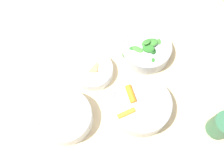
# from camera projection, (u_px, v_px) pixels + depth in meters

# --- Properties ---
(ground_plane) EXTENTS (10.00, 10.00, 0.00)m
(ground_plane) POSITION_uv_depth(u_px,v_px,m) (105.00, 138.00, 1.55)
(ground_plane) COLOR gray
(dining_table) EXTENTS (0.98, 0.90, 0.77)m
(dining_table) POSITION_uv_depth(u_px,v_px,m) (101.00, 106.00, 0.96)
(dining_table) COLOR beige
(dining_table) RESTS_ON ground_plane
(bowl_carrots) EXTENTS (0.19, 0.19, 0.08)m
(bowl_carrots) POSITION_uv_depth(u_px,v_px,m) (141.00, 105.00, 0.79)
(bowl_carrots) COLOR silver
(bowl_carrots) RESTS_ON dining_table
(bowl_greens) EXTENTS (0.18, 0.18, 0.08)m
(bowl_greens) POSITION_uv_depth(u_px,v_px,m) (146.00, 49.00, 0.88)
(bowl_greens) COLOR silver
(bowl_greens) RESTS_ON dining_table
(bowl_beans_hotdog) EXTENTS (0.17, 0.17, 0.06)m
(bowl_beans_hotdog) POSITION_uv_depth(u_px,v_px,m) (65.00, 117.00, 0.78)
(bowl_beans_hotdog) COLOR silver
(bowl_beans_hotdog) RESTS_ON dining_table
(bowl_cookies) EXTENTS (0.14, 0.14, 0.04)m
(bowl_cookies) POSITION_uv_depth(u_px,v_px,m) (93.00, 70.00, 0.86)
(bowl_cookies) COLOR silver
(bowl_cookies) RESTS_ON dining_table
(cup) EXTENTS (0.07, 0.07, 0.09)m
(cup) POSITION_uv_depth(u_px,v_px,m) (222.00, 126.00, 0.76)
(cup) COLOR #336B47
(cup) RESTS_ON dining_table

